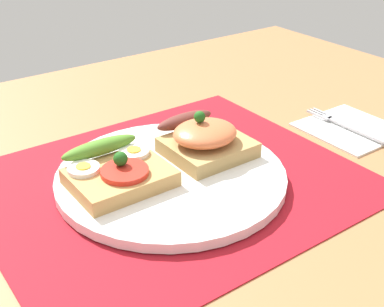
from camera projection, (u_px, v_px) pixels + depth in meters
The scene contains 7 objects.
ground_plane at pixel (172, 194), 61.35cm from camera, with size 120.00×90.00×3.20cm, color #A16B41.
placemat at pixel (171, 182), 60.52cm from camera, with size 42.40×35.96×0.30cm, color maroon.
plate at pixel (171, 176), 60.17cm from camera, with size 26.76×26.76×1.17cm, color white.
sandwich_egg_tomato at pixel (117, 171), 57.39cm from camera, with size 10.72×9.93×4.00cm.
sandwich_salmon at pixel (204, 139), 62.95cm from camera, with size 9.70×10.40×5.73cm.
napkin at pixel (350, 128), 73.11cm from camera, with size 12.06×12.18×0.60cm, color white.
fork at pixel (347, 126), 72.58cm from camera, with size 1.62×15.00×0.32cm.
Camera 1 is at (-28.16, -43.37, 31.85)cm, focal length 48.31 mm.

